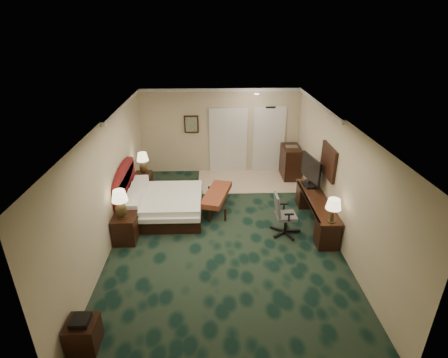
{
  "coord_description": "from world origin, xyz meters",
  "views": [
    {
      "loc": [
        -0.25,
        -6.9,
        4.58
      ],
      "look_at": [
        0.01,
        0.6,
        1.14
      ],
      "focal_mm": 28.0,
      "sensor_mm": 36.0,
      "label": 1
    }
  ],
  "objects_px": {
    "nightstand_near": "(125,229)",
    "lamp_near": "(121,204)",
    "bed": "(165,206)",
    "desk_chair": "(286,214)",
    "bed_bench": "(217,200)",
    "desk": "(316,212)",
    "side_table": "(83,334)",
    "lamp_far": "(143,163)",
    "minibar": "(290,162)",
    "tv": "(311,172)",
    "nightstand_far": "(144,183)"
  },
  "relations": [
    {
      "from": "nightstand_near",
      "to": "lamp_far",
      "type": "relative_size",
      "value": 1.01
    },
    {
      "from": "minibar",
      "to": "desk_chair",
      "type": "bearing_deg",
      "value": -103.46
    },
    {
      "from": "lamp_far",
      "to": "tv",
      "type": "distance_m",
      "value": 4.59
    },
    {
      "from": "side_table",
      "to": "desk",
      "type": "bearing_deg",
      "value": 37.1
    },
    {
      "from": "nightstand_near",
      "to": "lamp_near",
      "type": "distance_m",
      "value": 0.64
    },
    {
      "from": "nightstand_far",
      "to": "bed_bench",
      "type": "bearing_deg",
      "value": -26.22
    },
    {
      "from": "bed",
      "to": "bed_bench",
      "type": "relative_size",
      "value": 1.28
    },
    {
      "from": "nightstand_near",
      "to": "lamp_near",
      "type": "bearing_deg",
      "value": -123.19
    },
    {
      "from": "desk",
      "to": "bed",
      "type": "bearing_deg",
      "value": 172.21
    },
    {
      "from": "bed",
      "to": "minibar",
      "type": "distance_m",
      "value": 4.34
    },
    {
      "from": "bed",
      "to": "lamp_near",
      "type": "relative_size",
      "value": 2.81
    },
    {
      "from": "lamp_far",
      "to": "minibar",
      "type": "relative_size",
      "value": 0.63
    },
    {
      "from": "bed",
      "to": "desk_chair",
      "type": "distance_m",
      "value": 3.03
    },
    {
      "from": "nightstand_far",
      "to": "nightstand_near",
      "type": "bearing_deg",
      "value": -89.6
    },
    {
      "from": "nightstand_far",
      "to": "side_table",
      "type": "height_order",
      "value": "nightstand_far"
    },
    {
      "from": "lamp_far",
      "to": "side_table",
      "type": "xyz_separation_m",
      "value": [
        -0.03,
        -5.29,
        -0.65
      ]
    },
    {
      "from": "bed_bench",
      "to": "side_table",
      "type": "bearing_deg",
      "value": -100.76
    },
    {
      "from": "nightstand_far",
      "to": "side_table",
      "type": "distance_m",
      "value": 5.24
    },
    {
      "from": "bed",
      "to": "minibar",
      "type": "relative_size",
      "value": 1.87
    },
    {
      "from": "lamp_far",
      "to": "side_table",
      "type": "bearing_deg",
      "value": -90.35
    },
    {
      "from": "bed",
      "to": "bed_bench",
      "type": "bearing_deg",
      "value": 13.99
    },
    {
      "from": "desk_chair",
      "to": "side_table",
      "type": "bearing_deg",
      "value": -143.04
    },
    {
      "from": "nightstand_near",
      "to": "minibar",
      "type": "height_order",
      "value": "minibar"
    },
    {
      "from": "lamp_near",
      "to": "tv",
      "type": "relative_size",
      "value": 0.65
    },
    {
      "from": "nightstand_near",
      "to": "desk",
      "type": "xyz_separation_m",
      "value": [
        4.46,
        0.56,
        0.02
      ]
    },
    {
      "from": "nightstand_far",
      "to": "lamp_near",
      "type": "relative_size",
      "value": 0.89
    },
    {
      "from": "bed_bench",
      "to": "lamp_near",
      "type": "bearing_deg",
      "value": -130.15
    },
    {
      "from": "bed",
      "to": "lamp_far",
      "type": "distance_m",
      "value": 1.7
    },
    {
      "from": "nightstand_near",
      "to": "desk_chair",
      "type": "bearing_deg",
      "value": 2.69
    },
    {
      "from": "nightstand_far",
      "to": "tv",
      "type": "distance_m",
      "value": 4.67
    },
    {
      "from": "bed_bench",
      "to": "tv",
      "type": "distance_m",
      "value": 2.52
    },
    {
      "from": "desk",
      "to": "desk_chair",
      "type": "xyz_separation_m",
      "value": [
        -0.81,
        -0.39,
        0.17
      ]
    },
    {
      "from": "nightstand_far",
      "to": "bed_bench",
      "type": "distance_m",
      "value": 2.32
    },
    {
      "from": "lamp_near",
      "to": "side_table",
      "type": "xyz_separation_m",
      "value": [
        0.01,
        -2.79,
        -0.71
      ]
    },
    {
      "from": "lamp_near",
      "to": "desk_chair",
      "type": "distance_m",
      "value": 3.7
    },
    {
      "from": "nightstand_far",
      "to": "desk_chair",
      "type": "xyz_separation_m",
      "value": [
        3.67,
        -2.25,
        0.22
      ]
    },
    {
      "from": "nightstand_near",
      "to": "desk_chair",
      "type": "relative_size",
      "value": 0.61
    },
    {
      "from": "desk_chair",
      "to": "bed_bench",
      "type": "bearing_deg",
      "value": 140.01
    },
    {
      "from": "lamp_far",
      "to": "desk",
      "type": "relative_size",
      "value": 0.27
    },
    {
      "from": "nightstand_near",
      "to": "bed_bench",
      "type": "bearing_deg",
      "value": 33.97
    },
    {
      "from": "bed_bench",
      "to": "desk_chair",
      "type": "height_order",
      "value": "desk_chair"
    },
    {
      "from": "lamp_near",
      "to": "desk_chair",
      "type": "relative_size",
      "value": 0.65
    },
    {
      "from": "nightstand_near",
      "to": "tv",
      "type": "bearing_deg",
      "value": 16.29
    },
    {
      "from": "desk",
      "to": "side_table",
      "type": "bearing_deg",
      "value": -142.9
    },
    {
      "from": "side_table",
      "to": "desk",
      "type": "height_order",
      "value": "desk"
    },
    {
      "from": "nightstand_near",
      "to": "lamp_far",
      "type": "xyz_separation_m",
      "value": [
        0.02,
        2.47,
        0.58
      ]
    },
    {
      "from": "bed_bench",
      "to": "side_table",
      "type": "xyz_separation_m",
      "value": [
        -2.08,
        -4.22,
        -0.0
      ]
    },
    {
      "from": "desk",
      "to": "tv",
      "type": "height_order",
      "value": "tv"
    },
    {
      "from": "desk",
      "to": "desk_chair",
      "type": "relative_size",
      "value": 2.3
    },
    {
      "from": "tv",
      "to": "nightstand_far",
      "type": "bearing_deg",
      "value": 156.49
    }
  ]
}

